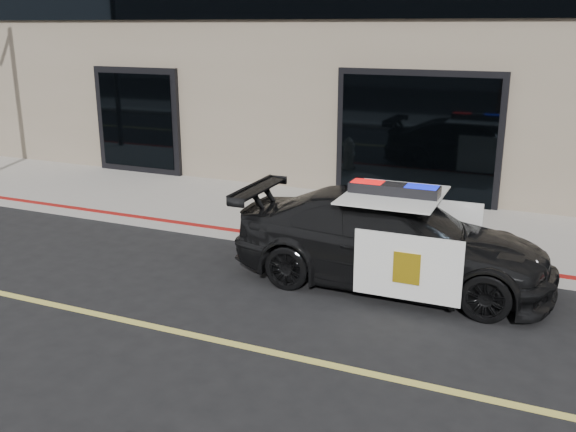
% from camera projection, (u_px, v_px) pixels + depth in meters
% --- Properties ---
extents(ground, '(120.00, 120.00, 0.00)m').
position_uv_depth(ground, '(357.00, 371.00, 7.18)').
color(ground, black).
rests_on(ground, ground).
extents(sidewalk_n, '(60.00, 3.50, 0.15)m').
position_uv_depth(sidewalk_n, '(445.00, 232.00, 11.77)').
color(sidewalk_n, gray).
rests_on(sidewalk_n, ground).
extents(police_car, '(2.21, 4.73, 1.53)m').
position_uv_depth(police_car, '(392.00, 239.00, 9.46)').
color(police_car, black).
rests_on(police_car, ground).
extents(fire_hydrant, '(0.37, 0.52, 0.82)m').
position_uv_depth(fire_hydrant, '(262.00, 202.00, 12.08)').
color(fire_hydrant, beige).
rests_on(fire_hydrant, sidewalk_n).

